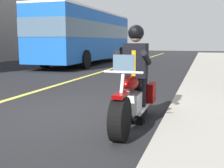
% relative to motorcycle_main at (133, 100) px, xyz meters
% --- Properties ---
extents(ground_plane, '(80.00, 80.00, 0.00)m').
position_rel_motorcycle_main_xyz_m(ground_plane, '(-0.33, -1.49, -0.45)').
color(ground_plane, black).
extents(motorcycle_main, '(2.21, 0.60, 1.26)m').
position_rel_motorcycle_main_xyz_m(motorcycle_main, '(0.00, 0.00, 0.00)').
color(motorcycle_main, black).
rests_on(motorcycle_main, ground_plane).
extents(rider_main, '(0.62, 0.55, 1.74)m').
position_rel_motorcycle_main_xyz_m(rider_main, '(-0.19, -0.01, 0.58)').
color(rider_main, black).
rests_on(rider_main, ground_plane).
extents(bus_near, '(11.05, 2.70, 3.30)m').
position_rel_motorcycle_main_xyz_m(bus_near, '(-12.63, -6.05, 1.42)').
color(bus_near, blue).
rests_on(bus_near, ground_plane).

